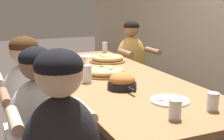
% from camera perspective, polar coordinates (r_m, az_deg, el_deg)
% --- Properties ---
extents(dining_table, '(2.37, 0.91, 0.80)m').
position_cam_1_polar(dining_table, '(2.53, 0.00, -2.85)').
color(dining_table, '#996B42').
rests_on(dining_table, ground).
extents(pizza_board_main, '(0.34, 0.34, 0.05)m').
position_cam_1_polar(pizza_board_main, '(2.53, -1.35, -0.32)').
color(pizza_board_main, '#996B42').
rests_on(pizza_board_main, dining_table).
extents(pizza_board_second, '(0.35, 0.35, 0.06)m').
position_cam_1_polar(pizza_board_second, '(3.08, -0.81, 2.09)').
color(pizza_board_second, '#996B42').
rests_on(pizza_board_second, dining_table).
extents(skillet_bowl, '(0.29, 0.20, 0.12)m').
position_cam_1_polar(skillet_bowl, '(2.14, 1.85, -2.17)').
color(skillet_bowl, black).
rests_on(skillet_bowl, dining_table).
extents(empty_plate_a, '(0.22, 0.22, 0.02)m').
position_cam_1_polar(empty_plate_a, '(3.05, -7.67, 1.41)').
color(empty_plate_a, white).
rests_on(empty_plate_a, dining_table).
extents(empty_plate_b, '(0.24, 0.24, 0.02)m').
position_cam_1_polar(empty_plate_b, '(1.92, 10.52, -5.51)').
color(empty_plate_b, white).
rests_on(empty_plate_b, dining_table).
extents(empty_plate_c, '(0.20, 0.20, 0.02)m').
position_cam_1_polar(empty_plate_c, '(3.35, -4.02, 2.51)').
color(empty_plate_c, white).
rests_on(empty_plate_c, dining_table).
extents(drinking_glass_a, '(0.06, 0.06, 0.12)m').
position_cam_1_polar(drinking_glass_a, '(3.60, -1.32, 4.04)').
color(drinking_glass_a, silver).
rests_on(drinking_glass_a, dining_table).
extents(drinking_glass_b, '(0.06, 0.06, 0.10)m').
position_cam_1_polar(drinking_glass_b, '(1.82, 17.96, -5.72)').
color(drinking_glass_b, silver).
rests_on(drinking_glass_b, dining_table).
extents(drinking_glass_c, '(0.08, 0.08, 0.11)m').
position_cam_1_polar(drinking_glass_c, '(2.80, -5.61, 1.28)').
color(drinking_glass_c, silver).
rests_on(drinking_glass_c, dining_table).
extents(drinking_glass_d, '(0.07, 0.07, 0.10)m').
position_cam_1_polar(drinking_glass_d, '(1.64, 11.46, -7.29)').
color(drinking_glass_d, silver).
rests_on(drinking_glass_d, dining_table).
extents(drinking_glass_e, '(0.08, 0.08, 0.13)m').
position_cam_1_polar(drinking_glass_e, '(2.60, -7.74, 0.55)').
color(drinking_glass_e, silver).
rests_on(drinking_glass_e, dining_table).
extents(drinking_glass_f, '(0.07, 0.07, 0.13)m').
position_cam_1_polar(drinking_glass_f, '(2.31, -4.57, -0.92)').
color(drinking_glass_f, silver).
rests_on(drinking_glass_f, dining_table).
extents(diner_far_left, '(0.51, 0.40, 1.16)m').
position_cam_1_polar(diner_far_left, '(3.71, 3.47, -0.83)').
color(diner_far_left, gold).
rests_on(diner_far_left, ground).
extents(diner_near_center, '(0.51, 0.40, 1.15)m').
position_cam_1_polar(diner_near_center, '(2.44, -15.08, -8.53)').
color(diner_near_center, silver).
rests_on(diner_near_center, ground).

